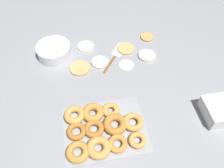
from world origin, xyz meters
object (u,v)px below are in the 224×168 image
object	(u,v)px
container_stack	(220,110)
pancake_3	(86,47)
pancake_0	(147,56)
pancake_6	(80,68)
spatula	(117,53)
batter_bowl	(54,51)
pancake_4	(126,65)
pancake_5	(147,37)
pancake_1	(126,49)
pancake_2	(100,62)
donut_tray	(101,129)

from	to	relation	value
container_stack	pancake_3	bearing A→B (deg)	133.68
pancake_0	pancake_3	xyz separation A→B (m)	(-0.35, 0.15, -0.00)
pancake_6	spatula	size ratio (longest dim) A/B	0.48
batter_bowl	pancake_4	bearing A→B (deg)	-22.39
pancake_4	pancake_5	size ratio (longest dim) A/B	1.02
spatula	pancake_3	bearing A→B (deg)	101.72
pancake_1	pancake_5	xyz separation A→B (m)	(0.16, 0.08, -0.00)
pancake_4	container_stack	distance (m)	0.55
pancake_0	pancake_2	distance (m)	0.28
pancake_2	pancake_4	distance (m)	0.15
pancake_1	pancake_6	distance (m)	0.31
pancake_5	spatula	size ratio (longest dim) A/B	0.35
pancake_5	pancake_0	bearing A→B (deg)	-107.34
container_stack	pancake_5	bearing A→B (deg)	106.20
pancake_0	spatula	world-z (taller)	pancake_0
container_stack	donut_tray	bearing A→B (deg)	177.62
donut_tray	batter_bowl	world-z (taller)	batter_bowl
pancake_4	spatula	xyz separation A→B (m)	(-0.03, 0.11, -0.00)
pancake_6	donut_tray	distance (m)	0.41
pancake_6	pancake_5	bearing A→B (deg)	22.17
pancake_0	spatula	distance (m)	0.18
spatula	pancake_6	bearing A→B (deg)	147.12
pancake_3	batter_bowl	xyz separation A→B (m)	(-0.19, -0.03, 0.03)
spatula	pancake_0	bearing A→B (deg)	-73.92
pancake_5	batter_bowl	distance (m)	0.59
pancake_4	pancake_6	distance (m)	0.27
pancake_1	spatula	world-z (taller)	pancake_1
pancake_6	donut_tray	xyz separation A→B (m)	(0.05, -0.41, 0.01)
pancake_4	batter_bowl	distance (m)	0.43
pancake_0	pancake_1	world-z (taller)	pancake_0
pancake_0	pancake_1	xyz separation A→B (m)	(-0.11, 0.08, -0.00)
pancake_6	container_stack	xyz separation A→B (m)	(0.63, -0.43, 0.03)
pancake_3	container_stack	distance (m)	0.83
pancake_5	container_stack	world-z (taller)	container_stack
pancake_0	pancake_3	world-z (taller)	pancake_0
batter_bowl	pancake_0	bearing A→B (deg)	-12.37
pancake_1	container_stack	world-z (taller)	container_stack
pancake_6	batter_bowl	distance (m)	0.20
pancake_2	pancake_6	world-z (taller)	pancake_2
pancake_3	donut_tray	bearing A→B (deg)	-89.98
pancake_2	pancake_5	bearing A→B (deg)	25.74
pancake_3	container_stack	bearing A→B (deg)	-46.32
pancake_0	pancake_4	size ratio (longest dim) A/B	1.17
pancake_2	donut_tray	size ratio (longest dim) A/B	0.25
pancake_2	spatula	world-z (taller)	pancake_2
pancake_1	pancake_6	size ratio (longest dim) A/B	0.91
pancake_6	batter_bowl	world-z (taller)	batter_bowl
batter_bowl	spatula	distance (m)	0.38
pancake_5	container_stack	distance (m)	0.64
pancake_2	pancake_1	bearing A→B (deg)	25.42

